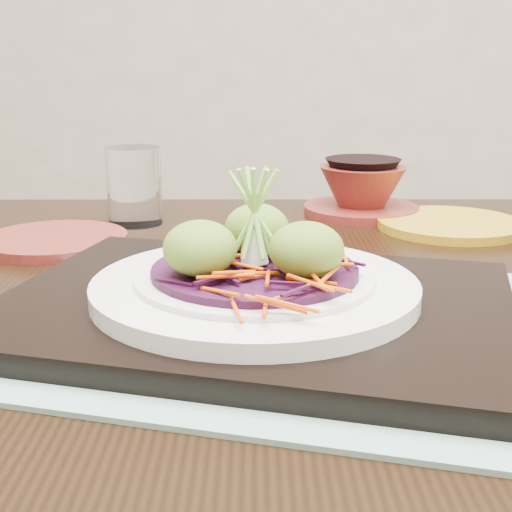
{
  "coord_description": "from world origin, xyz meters",
  "views": [
    {
      "loc": [
        0.0,
        -0.62,
        0.99
      ],
      "look_at": [
        -0.02,
        -0.07,
        0.84
      ],
      "focal_mm": 50.0,
      "sensor_mm": 36.0,
      "label": 1
    }
  ],
  "objects_px": {
    "serving_tray": "(255,307)",
    "white_plate": "(255,286)",
    "water_glass": "(134,186)",
    "yellow_plate": "(450,224)",
    "terracotta_side_plate": "(55,241)",
    "terracotta_bowl_set": "(362,193)",
    "dining_table": "(291,397)"
  },
  "relations": [
    {
      "from": "dining_table",
      "to": "white_plate",
      "type": "xyz_separation_m",
      "value": [
        -0.03,
        -0.08,
        0.13
      ]
    },
    {
      "from": "terracotta_side_plate",
      "to": "yellow_plate",
      "type": "distance_m",
      "value": 0.47
    },
    {
      "from": "yellow_plate",
      "to": "white_plate",
      "type": "bearing_deg",
      "value": -124.27
    },
    {
      "from": "serving_tray",
      "to": "terracotta_side_plate",
      "type": "distance_m",
      "value": 0.32
    },
    {
      "from": "terracotta_bowl_set",
      "to": "serving_tray",
      "type": "bearing_deg",
      "value": -106.8
    },
    {
      "from": "white_plate",
      "to": "terracotta_bowl_set",
      "type": "bearing_deg",
      "value": 73.2
    },
    {
      "from": "white_plate",
      "to": "serving_tray",
      "type": "bearing_deg",
      "value": -90.0
    },
    {
      "from": "serving_tray",
      "to": "water_glass",
      "type": "xyz_separation_m",
      "value": [
        -0.17,
        0.34,
        0.04
      ]
    },
    {
      "from": "dining_table",
      "to": "serving_tray",
      "type": "height_order",
      "value": "serving_tray"
    },
    {
      "from": "terracotta_side_plate",
      "to": "yellow_plate",
      "type": "xyz_separation_m",
      "value": [
        0.46,
        0.1,
        -0.0
      ]
    },
    {
      "from": "serving_tray",
      "to": "water_glass",
      "type": "distance_m",
      "value": 0.38
    },
    {
      "from": "serving_tray",
      "to": "white_plate",
      "type": "distance_m",
      "value": 0.02
    },
    {
      "from": "dining_table",
      "to": "yellow_plate",
      "type": "xyz_separation_m",
      "value": [
        0.19,
        0.25,
        0.11
      ]
    },
    {
      "from": "serving_tray",
      "to": "white_plate",
      "type": "xyz_separation_m",
      "value": [
        0.0,
        0.0,
        0.02
      ]
    },
    {
      "from": "white_plate",
      "to": "terracotta_bowl_set",
      "type": "distance_m",
      "value": 0.42
    },
    {
      "from": "water_glass",
      "to": "serving_tray",
      "type": "bearing_deg",
      "value": -63.73
    },
    {
      "from": "serving_tray",
      "to": "white_plate",
      "type": "bearing_deg",
      "value": 102.12
    },
    {
      "from": "terracotta_side_plate",
      "to": "terracotta_bowl_set",
      "type": "xyz_separation_m",
      "value": [
        0.36,
        0.18,
        0.02
      ]
    },
    {
      "from": "water_glass",
      "to": "yellow_plate",
      "type": "bearing_deg",
      "value": -1.31
    },
    {
      "from": "water_glass",
      "to": "terracotta_bowl_set",
      "type": "height_order",
      "value": "water_glass"
    },
    {
      "from": "water_glass",
      "to": "yellow_plate",
      "type": "distance_m",
      "value": 0.39
    },
    {
      "from": "dining_table",
      "to": "yellow_plate",
      "type": "relative_size",
      "value": 7.41
    },
    {
      "from": "terracotta_side_plate",
      "to": "terracotta_bowl_set",
      "type": "bearing_deg",
      "value": 26.82
    },
    {
      "from": "serving_tray",
      "to": "white_plate",
      "type": "relative_size",
      "value": 1.54
    },
    {
      "from": "terracotta_side_plate",
      "to": "yellow_plate",
      "type": "bearing_deg",
      "value": 12.58
    },
    {
      "from": "white_plate",
      "to": "terracotta_bowl_set",
      "type": "xyz_separation_m",
      "value": [
        0.12,
        0.41,
        -0.0
      ]
    },
    {
      "from": "terracotta_bowl_set",
      "to": "dining_table",
      "type": "bearing_deg",
      "value": -105.79
    },
    {
      "from": "water_glass",
      "to": "dining_table",
      "type": "bearing_deg",
      "value": -52.77
    },
    {
      "from": "serving_tray",
      "to": "terracotta_side_plate",
      "type": "relative_size",
      "value": 2.47
    },
    {
      "from": "terracotta_bowl_set",
      "to": "yellow_plate",
      "type": "distance_m",
      "value": 0.13
    },
    {
      "from": "serving_tray",
      "to": "terracotta_side_plate",
      "type": "height_order",
      "value": "serving_tray"
    },
    {
      "from": "white_plate",
      "to": "water_glass",
      "type": "bearing_deg",
      "value": 116.27
    }
  ]
}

